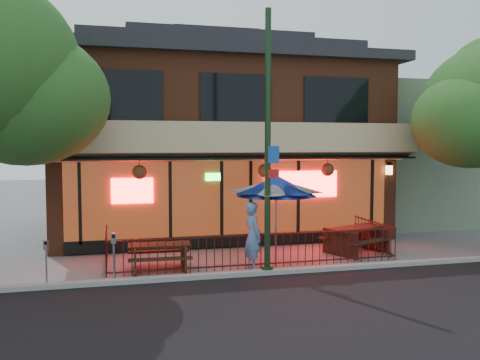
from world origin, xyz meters
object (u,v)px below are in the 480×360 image
object	(u,v)px
picnic_table_right	(356,236)
parking_meter_far	(46,255)
patio_umbrella	(276,185)
picnic_table_left	(160,253)
street_light	(268,156)
pedestrian	(253,236)
parking_meter_near	(114,249)

from	to	relation	value
picnic_table_right	parking_meter_far	xyz separation A→B (m)	(-9.11, -1.77, 0.24)
picnic_table_right	patio_umbrella	world-z (taller)	patio_umbrella
picnic_table_left	street_light	bearing A→B (deg)	-21.67
patio_umbrella	pedestrian	size ratio (longest dim) A/B	1.42
patio_umbrella	pedestrian	bearing A→B (deg)	-145.27
parking_meter_near	parking_meter_far	xyz separation A→B (m)	(-1.59, 0.00, -0.07)
patio_umbrella	parking_meter_far	world-z (taller)	patio_umbrella
pedestrian	parking_meter_far	xyz separation A→B (m)	(-5.32, -0.50, -0.15)
street_light	patio_umbrella	size ratio (longest dim) A/B	2.62
street_light	parking_meter_far	world-z (taller)	street_light
picnic_table_right	parking_meter_far	world-z (taller)	parking_meter_far
street_light	parking_meter_far	bearing A→B (deg)	179.97
picnic_table_left	patio_umbrella	bearing A→B (deg)	0.00
patio_umbrella	parking_meter_near	xyz separation A→B (m)	(-4.60, -1.10, -1.42)
picnic_table_right	picnic_table_left	bearing A→B (deg)	-173.88
street_light	patio_umbrella	distance (m)	1.53
parking_meter_near	picnic_table_left	bearing A→B (deg)	41.90
pedestrian	parking_meter_near	size ratio (longest dim) A/B	1.49
street_light	picnic_table_right	bearing A→B (deg)	26.81
parking_meter_near	parking_meter_far	world-z (taller)	parking_meter_near
pedestrian	street_light	bearing A→B (deg)	-163.32
pedestrian	parking_meter_far	world-z (taller)	pedestrian
picnic_table_right	patio_umbrella	xyz separation A→B (m)	(-2.92, -0.67, 1.73)
patio_umbrella	pedestrian	distance (m)	1.70
parking_meter_near	parking_meter_far	distance (m)	1.59
picnic_table_left	parking_meter_far	distance (m)	3.04
picnic_table_left	parking_meter_far	size ratio (longest dim) A/B	1.50
street_light	parking_meter_far	distance (m)	6.07
street_light	picnic_table_left	distance (m)	4.01
parking_meter_near	pedestrian	bearing A→B (deg)	7.63
pedestrian	parking_meter_near	bearing A→B (deg)	86.25
picnic_table_left	picnic_table_right	distance (m)	6.33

